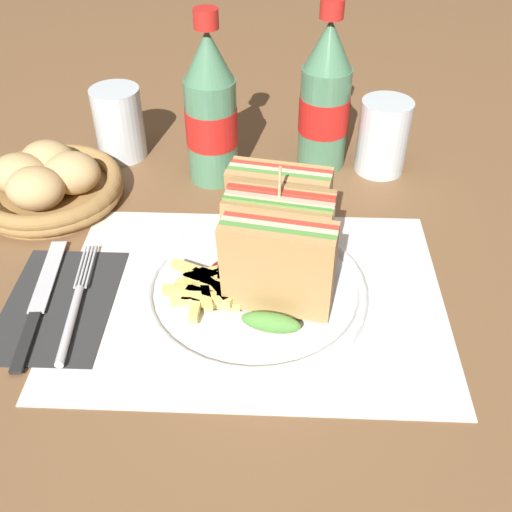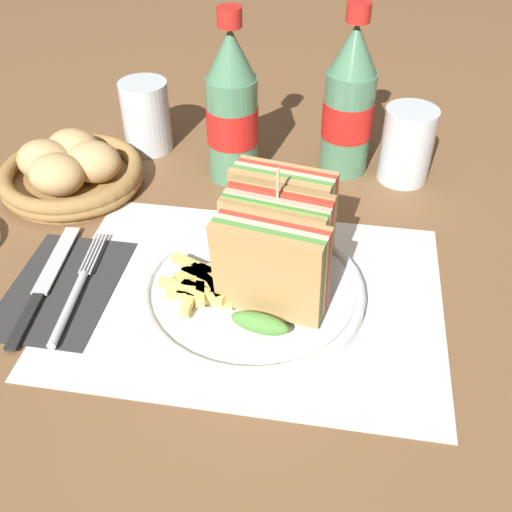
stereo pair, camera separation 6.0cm
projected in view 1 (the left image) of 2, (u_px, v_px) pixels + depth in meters
name	position (u px, v px, depth m)	size (l,w,h in m)	color
ground_plane	(230.00, 297.00, 0.65)	(4.00, 4.00, 0.00)	brown
placemat	(252.00, 296.00, 0.65)	(0.41, 0.30, 0.00)	silver
plate_main	(255.00, 289.00, 0.65)	(0.24, 0.24, 0.02)	white
club_sandwich	(278.00, 241.00, 0.61)	(0.12, 0.18, 0.14)	tan
fries_pile	(208.00, 288.00, 0.62)	(0.09, 0.08, 0.02)	#E5C166
ketchup_blob	(226.00, 271.00, 0.64)	(0.05, 0.04, 0.02)	maroon
napkin	(59.00, 303.00, 0.64)	(0.11, 0.18, 0.00)	#2D2D2D
fork	(74.00, 311.00, 0.62)	(0.03, 0.18, 0.01)	silver
knife	(39.00, 302.00, 0.64)	(0.03, 0.20, 0.00)	black
coke_bottle_near	(211.00, 112.00, 0.78)	(0.07, 0.07, 0.23)	#4C7F5B
coke_bottle_far	(325.00, 100.00, 0.80)	(0.07, 0.07, 0.23)	#4C7F5B
glass_near	(382.00, 141.00, 0.83)	(0.07, 0.07, 0.10)	silver
glass_far	(120.00, 128.00, 0.86)	(0.07, 0.07, 0.10)	silver
bread_basket	(48.00, 184.00, 0.78)	(0.19, 0.19, 0.07)	olive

